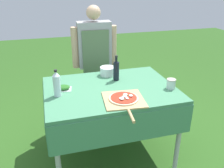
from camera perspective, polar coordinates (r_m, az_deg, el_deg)
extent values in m
plane|color=#2D5B1E|center=(2.76, -0.38, -16.23)|extent=(12.00, 12.00, 0.00)
cube|color=#478960|center=(2.33, -0.43, -1.35)|extent=(1.26, 0.93, 0.04)
cube|color=#478960|center=(2.02, 3.20, -10.91)|extent=(1.26, 0.01, 0.28)
cube|color=#478960|center=(2.81, -2.97, -0.33)|extent=(1.26, 0.01, 0.28)
cube|color=#478960|center=(2.34, -15.70, -6.63)|extent=(0.01, 0.93, 0.28)
cube|color=#478960|center=(2.62, 13.09, -2.81)|extent=(0.01, 0.93, 0.28)
cylinder|color=#B7B7BC|center=(2.15, -12.88, -17.45)|extent=(0.05, 0.05, 0.77)
cylinder|color=#B7B7BC|center=(2.43, 15.74, -12.29)|extent=(0.05, 0.05, 0.77)
cylinder|color=#B7B7BC|center=(2.81, -14.06, -6.68)|extent=(0.05, 0.05, 0.77)
cylinder|color=#B7B7BC|center=(3.03, 8.01, -3.78)|extent=(0.05, 0.05, 0.77)
cylinder|color=#70604C|center=(3.23, -2.60, -1.87)|extent=(0.11, 0.11, 0.75)
cylinder|color=#70604C|center=(3.20, -5.22, -2.14)|extent=(0.11, 0.11, 0.75)
cube|color=#99999E|center=(2.99, -4.26, 9.42)|extent=(0.41, 0.19, 0.56)
cube|color=#56704C|center=(2.96, -3.83, 5.01)|extent=(0.33, 0.02, 0.82)
cylinder|color=tan|center=(3.04, 0.25, 9.26)|extent=(0.09, 0.09, 0.50)
cylinder|color=tan|center=(2.96, -8.85, 8.60)|extent=(0.09, 0.09, 0.50)
sphere|color=tan|center=(2.91, -4.50, 16.78)|extent=(0.17, 0.17, 0.17)
cube|color=tan|center=(2.09, 2.82, -3.76)|extent=(0.39, 0.39, 0.01)
cylinder|color=tan|center=(1.86, 4.59, -7.59)|extent=(0.04, 0.19, 0.02)
cylinder|color=beige|center=(2.09, 2.83, -3.47)|extent=(0.26, 0.26, 0.01)
cylinder|color=red|center=(2.08, 2.83, -3.26)|extent=(0.23, 0.23, 0.00)
ellipsoid|color=white|center=(2.05, 2.25, -3.41)|extent=(0.05, 0.05, 0.01)
ellipsoid|color=white|center=(2.08, 3.17, -3.03)|extent=(0.05, 0.06, 0.01)
ellipsoid|color=white|center=(2.05, 3.67, -3.45)|extent=(0.03, 0.03, 0.01)
ellipsoid|color=white|center=(2.08, 2.83, -3.05)|extent=(0.05, 0.05, 0.01)
ellipsoid|color=white|center=(2.04, 2.45, -3.59)|extent=(0.05, 0.05, 0.02)
ellipsoid|color=white|center=(2.10, 4.57, -2.78)|extent=(0.03, 0.04, 0.02)
ellipsoid|color=white|center=(2.12, 3.21, -2.53)|extent=(0.04, 0.05, 0.02)
ellipsoid|color=#286B23|center=(2.06, 2.39, -3.52)|extent=(0.04, 0.04, 0.00)
ellipsoid|color=#286B23|center=(2.12, 3.75, -2.65)|extent=(0.03, 0.03, 0.00)
ellipsoid|color=#286B23|center=(2.10, 2.88, -2.87)|extent=(0.04, 0.04, 0.00)
ellipsoid|color=#286B23|center=(2.04, 2.78, -3.69)|extent=(0.03, 0.04, 0.00)
cylinder|color=black|center=(2.47, 1.02, 3.09)|extent=(0.06, 0.06, 0.20)
cylinder|color=black|center=(2.43, 1.04, 5.88)|extent=(0.02, 0.02, 0.06)
cylinder|color=#232326|center=(2.42, 1.05, 6.68)|extent=(0.03, 0.03, 0.02)
cylinder|color=silver|center=(2.19, -13.09, -0.48)|extent=(0.07, 0.07, 0.20)
cone|color=silver|center=(2.14, -13.38, 2.39)|extent=(0.07, 0.07, 0.04)
cylinder|color=#232326|center=(2.13, -13.46, 3.12)|extent=(0.03, 0.03, 0.02)
cube|color=silver|center=(2.33, -11.68, -1.29)|extent=(0.17, 0.14, 0.01)
ellipsoid|color=#286B23|center=(2.32, -11.72, -0.78)|extent=(0.15, 0.12, 0.04)
cylinder|color=silver|center=(2.62, -1.09, 3.13)|extent=(0.17, 0.17, 0.09)
cylinder|color=silver|center=(2.37, 14.00, -0.05)|extent=(0.09, 0.09, 0.09)
cylinder|color=red|center=(2.37, 13.97, -0.34)|extent=(0.08, 0.08, 0.06)
cylinder|color=#B7B2A3|center=(2.35, 14.11, 1.02)|extent=(0.09, 0.09, 0.01)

